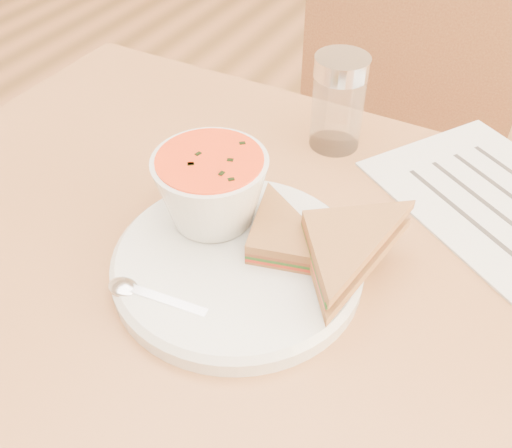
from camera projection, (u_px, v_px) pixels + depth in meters
The scene contains 8 objects.
chair_far at pixel (371, 182), 1.10m from camera, with size 0.43×0.43×0.98m, color brown, non-canonical shape.
plate at pixel (238, 264), 0.57m from camera, with size 0.25×0.25×0.02m, color white, non-canonical shape.
soup_bowl at pixel (212, 192), 0.57m from camera, with size 0.12×0.12×0.08m, color white, non-canonical shape.
sandwich_half_a at pixel (245, 257), 0.54m from camera, with size 0.10×0.10×0.03m, color #A36939, non-canonical shape.
sandwich_half_b at pixel (301, 224), 0.55m from camera, with size 0.11×0.11×0.03m, color #A36939, non-canonical shape.
spoon at pixel (168, 301), 0.52m from camera, with size 0.16×0.03×0.01m, color silver, non-canonical shape.
paper_menu at pixel (501, 203), 0.65m from camera, with size 0.28×0.20×0.00m, color white, non-canonical shape.
condiment_shaker at pixel (338, 103), 0.69m from camera, with size 0.07×0.07×0.12m, color silver, non-canonical shape.
Camera 1 is at (0.15, -0.33, 1.17)m, focal length 40.00 mm.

